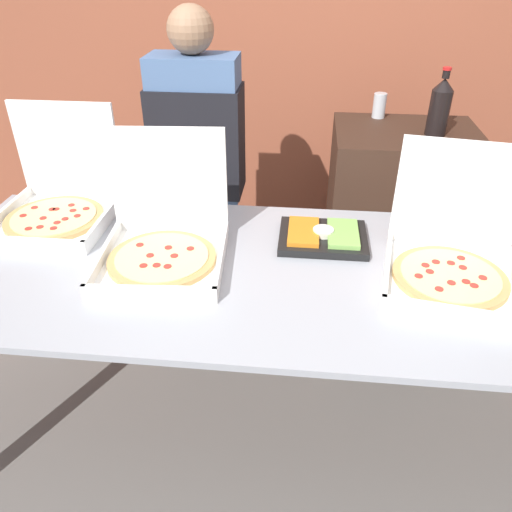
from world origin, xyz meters
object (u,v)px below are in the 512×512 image
Objects in this scene: pizza_box_far_right at (452,257)px; pizza_box_near_left at (58,201)px; soda_bottle at (440,106)px; person_server_vest at (199,169)px; pizza_box_near_right at (164,239)px; soda_can_silver at (379,105)px; veggie_tray at (323,236)px.

pizza_box_near_left is at bearing 179.44° from pizza_box_far_right.
person_server_vest is (-1.11, -0.13, -0.30)m from soda_bottle.
pizza_box_near_right is 1.05× the size of pizza_box_near_left.
pizza_box_near_right reaches higher than soda_can_silver.
pizza_box_near_right is 1.42m from soda_bottle.
pizza_box_near_left is 1.37× the size of veggie_tray.
pizza_box_near_left reaches higher than veggie_tray.
soda_can_silver is at bearing 133.63° from soda_bottle.
person_server_vest is at bearing 87.16° from pizza_box_near_right.
pizza_box_far_right is 1.52× the size of veggie_tray.
pizza_box_far_right reaches higher than veggie_tray.
pizza_box_near_right is 0.61m from veggie_tray.
person_server_vest is at bearing -156.26° from soda_can_silver.
pizza_box_far_right is at bearing -4.73° from pizza_box_near_right.
pizza_box_near_left is (-1.54, 0.27, 0.00)m from pizza_box_far_right.
pizza_box_near_left is at bearing -148.51° from soda_can_silver.
pizza_box_near_right is at bearing -26.42° from pizza_box_near_left.
veggie_tray is at bearing 137.89° from person_server_vest.
pizza_box_near_left is (-0.52, 0.26, 0.00)m from pizza_box_near_right.
pizza_box_near_right is 1.44× the size of veggie_tray.
pizza_box_near_right is at bearing -171.24° from pizza_box_far_right.
veggie_tray is at bearing -4.06° from pizza_box_near_left.
pizza_box_near_left reaches higher than pizza_box_far_right.
pizza_box_far_right is 1.69× the size of soda_bottle.
person_server_vest is at bearing 137.89° from veggie_tray.
pizza_box_near_right reaches higher than pizza_box_far_right.
veggie_tray is at bearing 165.62° from pizza_box_far_right.
pizza_box_near_left reaches higher than soda_can_silver.
veggie_tray is 0.81m from person_server_vest.
veggie_tray is (1.10, -0.08, -0.06)m from pizza_box_near_left.
soda_bottle is (1.10, 0.85, 0.28)m from pizza_box_near_right.
pizza_box_far_right is 0.48m from veggie_tray.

